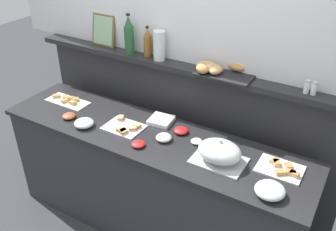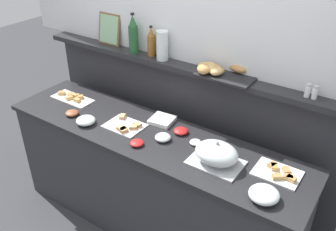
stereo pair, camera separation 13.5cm
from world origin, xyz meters
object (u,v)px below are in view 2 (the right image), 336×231
at_px(glass_bowl_small, 86,121).
at_px(condiment_bowl_red, 137,143).
at_px(serving_cloche, 216,154).
at_px(glass_bowl_medium, 264,195).
at_px(condiment_bowl_cream, 181,131).
at_px(napkin_stack, 162,120).
at_px(condiment_bowl_teal, 72,113).
at_px(sandwich_platter_front, 125,126).
at_px(water_carafe, 162,45).
at_px(condiment_bowl_dark, 195,142).
at_px(pepper_shaker, 315,92).
at_px(sandwich_platter_side, 72,98).
at_px(glass_bowl_large, 163,138).
at_px(sandwich_platter_rear, 279,173).
at_px(bread_basket, 218,70).
at_px(wine_bottle_green, 133,35).
at_px(framed_picture, 109,29).
at_px(salt_shaker, 308,91).
at_px(vinegar_bottle_amber, 151,43).

height_order(glass_bowl_small, condiment_bowl_red, glass_bowl_small).
height_order(serving_cloche, glass_bowl_medium, serving_cloche).
height_order(condiment_bowl_cream, napkin_stack, condiment_bowl_cream).
distance_m(glass_bowl_small, condiment_bowl_teal, 0.19).
bearing_deg(glass_bowl_small, sandwich_platter_front, 24.95).
distance_m(serving_cloche, water_carafe, 0.95).
height_order(serving_cloche, water_carafe, water_carafe).
xyz_separation_m(serving_cloche, napkin_stack, (-0.57, 0.22, -0.06)).
bearing_deg(condiment_bowl_dark, glass_bowl_small, -164.01).
bearing_deg(glass_bowl_small, serving_cloche, 6.68).
height_order(condiment_bowl_teal, pepper_shaker, pepper_shaker).
relative_size(condiment_bowl_cream, condiment_bowl_dark, 1.32).
relative_size(condiment_bowl_teal, pepper_shaker, 1.20).
xyz_separation_m(condiment_bowl_cream, water_carafe, (-0.34, 0.26, 0.50)).
bearing_deg(sandwich_platter_side, glass_bowl_large, -4.17).
xyz_separation_m(sandwich_platter_rear, bread_basket, (-0.61, 0.30, 0.43)).
relative_size(glass_bowl_small, wine_bottle_green, 0.46).
xyz_separation_m(sandwich_platter_rear, glass_bowl_medium, (0.00, -0.26, 0.02)).
relative_size(condiment_bowl_red, wine_bottle_green, 0.30).
bearing_deg(framed_picture, salt_shaker, -1.33).
xyz_separation_m(serving_cloche, framed_picture, (-1.28, 0.47, 0.46)).
relative_size(serving_cloche, wine_bottle_green, 1.08).
bearing_deg(condiment_bowl_dark, pepper_shaker, 26.95).
xyz_separation_m(glass_bowl_large, salt_shaker, (0.80, 0.41, 0.43)).
relative_size(condiment_bowl_cream, bread_basket, 0.26).
height_order(serving_cloche, wine_bottle_green, wine_bottle_green).
xyz_separation_m(condiment_bowl_dark, napkin_stack, (-0.36, 0.11, 0.00)).
bearing_deg(glass_bowl_small, condiment_bowl_red, -0.30).
height_order(condiment_bowl_dark, bread_basket, bread_basket).
height_order(glass_bowl_large, pepper_shaker, pepper_shaker).
height_order(wine_bottle_green, salt_shaker, wine_bottle_green).
xyz_separation_m(glass_bowl_medium, pepper_shaker, (0.04, 0.57, 0.41)).
relative_size(serving_cloche, salt_shaker, 3.91).
bearing_deg(napkin_stack, salt_shaker, 12.57).
bearing_deg(vinegar_bottle_amber, condiment_bowl_teal, -124.79).
distance_m(sandwich_platter_rear, glass_bowl_medium, 0.26).
relative_size(condiment_bowl_cream, salt_shaker, 1.23).
height_order(glass_bowl_small, wine_bottle_green, wine_bottle_green).
height_order(serving_cloche, condiment_bowl_dark, serving_cloche).
relative_size(sandwich_platter_side, sandwich_platter_front, 1.31).
bearing_deg(serving_cloche, glass_bowl_small, -173.32).
bearing_deg(vinegar_bottle_amber, glass_bowl_large, -46.74).
distance_m(glass_bowl_small, pepper_shaker, 1.61).
distance_m(glass_bowl_small, condiment_bowl_red, 0.49).
bearing_deg(salt_shaker, glass_bowl_medium, -89.81).
xyz_separation_m(glass_bowl_medium, vinegar_bottle_amber, (-1.21, 0.60, 0.48)).
distance_m(sandwich_platter_side, sandwich_platter_rear, 1.79).
distance_m(napkin_stack, framed_picture, 0.91).
relative_size(glass_bowl_medium, napkin_stack, 1.03).
height_order(condiment_bowl_cream, salt_shaker, salt_shaker).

